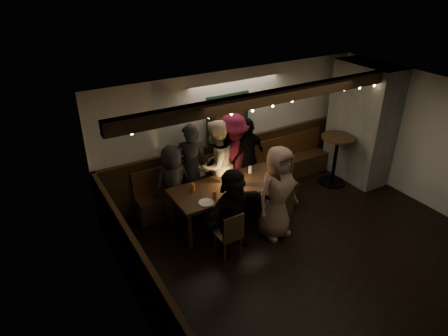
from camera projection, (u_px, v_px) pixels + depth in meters
room at (307, 149)px, 8.06m from camera, size 6.02×5.01×2.62m
dining_table at (229, 188)px, 7.39m from camera, size 2.18×0.94×0.95m
chair_near_left at (231, 233)px, 6.58m from camera, size 0.40×0.40×0.86m
chair_near_right at (280, 207)px, 7.19m from camera, size 0.47×0.47×0.92m
chair_end at (280, 178)px, 8.08m from camera, size 0.51×0.51×0.97m
high_top at (336, 154)px, 8.68m from camera, size 0.71×0.71×1.13m
person_a at (173, 183)px, 7.51m from camera, size 0.76×0.52×1.49m
person_b at (191, 167)px, 7.72m from camera, size 0.78×0.67×1.81m
person_c at (215, 165)px, 7.80m from camera, size 1.08×0.96×1.83m
person_d at (233, 158)px, 8.07m from camera, size 1.34×1.03×1.84m
person_e at (247, 158)px, 8.19m from camera, size 1.10×0.74×1.73m
person_f at (233, 211)px, 6.63m from camera, size 1.50×0.77×1.55m
person_g at (277, 193)px, 6.95m from camera, size 0.91×0.64×1.75m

